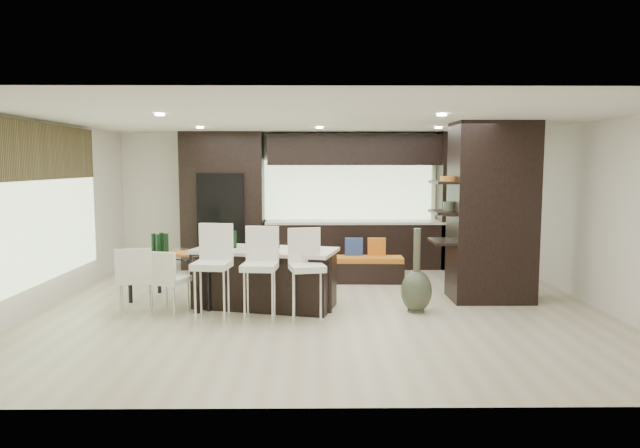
{
  "coord_description": "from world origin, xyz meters",
  "views": [
    {
      "loc": [
        -0.09,
        -8.16,
        2.07
      ],
      "look_at": [
        0.0,
        0.6,
        1.15
      ],
      "focal_mm": 32.0,
      "sensor_mm": 36.0,
      "label": 1
    }
  ],
  "objects_px": {
    "chair_near": "(170,285)",
    "chair_far": "(135,283)",
    "stool_left": "(212,283)",
    "stool_right": "(307,284)",
    "bench": "(370,269)",
    "kitchen_island": "(265,278)",
    "chair_end": "(254,271)",
    "floor_vase": "(417,270)",
    "dining_table": "(182,278)",
    "stool_mid": "(260,284)"
  },
  "relations": [
    {
      "from": "chair_near",
      "to": "chair_far",
      "type": "xyz_separation_m",
      "value": [
        -0.48,
        -0.01,
        0.02
      ]
    },
    {
      "from": "stool_left",
      "to": "chair_near",
      "type": "xyz_separation_m",
      "value": [
        -0.66,
        0.38,
        -0.1
      ]
    },
    {
      "from": "stool_right",
      "to": "chair_far",
      "type": "distance_m",
      "value": 2.41
    },
    {
      "from": "bench",
      "to": "chair_far",
      "type": "relative_size",
      "value": 1.34
    },
    {
      "from": "kitchen_island",
      "to": "stool_right",
      "type": "relative_size",
      "value": 2.06
    },
    {
      "from": "chair_end",
      "to": "chair_near",
      "type": "bearing_deg",
      "value": 120.69
    },
    {
      "from": "kitchen_island",
      "to": "chair_near",
      "type": "xyz_separation_m",
      "value": [
        -1.28,
        -0.39,
        -0.01
      ]
    },
    {
      "from": "floor_vase",
      "to": "dining_table",
      "type": "height_order",
      "value": "floor_vase"
    },
    {
      "from": "stool_left",
      "to": "chair_end",
      "type": "height_order",
      "value": "stool_left"
    },
    {
      "from": "floor_vase",
      "to": "chair_far",
      "type": "bearing_deg",
      "value": -178.57
    },
    {
      "from": "dining_table",
      "to": "chair_near",
      "type": "bearing_deg",
      "value": -68.2
    },
    {
      "from": "stool_left",
      "to": "chair_far",
      "type": "relative_size",
      "value": 1.18
    },
    {
      "from": "chair_near",
      "to": "chair_far",
      "type": "relative_size",
      "value": 0.95
    },
    {
      "from": "chair_end",
      "to": "bench",
      "type": "bearing_deg",
      "value": -56.52
    },
    {
      "from": "stool_mid",
      "to": "floor_vase",
      "type": "height_order",
      "value": "floor_vase"
    },
    {
      "from": "stool_right",
      "to": "chair_far",
      "type": "height_order",
      "value": "stool_right"
    },
    {
      "from": "stool_mid",
      "to": "chair_end",
      "type": "height_order",
      "value": "stool_mid"
    },
    {
      "from": "chair_far",
      "to": "stool_left",
      "type": "bearing_deg",
      "value": -32.62
    },
    {
      "from": "bench",
      "to": "chair_near",
      "type": "xyz_separation_m",
      "value": [
        -2.98,
        -2.13,
        0.19
      ]
    },
    {
      "from": "stool_left",
      "to": "stool_mid",
      "type": "height_order",
      "value": "stool_left"
    },
    {
      "from": "stool_right",
      "to": "bench",
      "type": "xyz_separation_m",
      "value": [
        1.07,
        2.49,
        -0.27
      ]
    },
    {
      "from": "stool_left",
      "to": "dining_table",
      "type": "xyz_separation_m",
      "value": [
        -0.66,
        1.11,
        -0.15
      ]
    },
    {
      "from": "stool_mid",
      "to": "chair_near",
      "type": "relative_size",
      "value": 1.21
    },
    {
      "from": "stool_left",
      "to": "floor_vase",
      "type": "relative_size",
      "value": 0.88
    },
    {
      "from": "chair_near",
      "to": "chair_end",
      "type": "xyz_separation_m",
      "value": [
        1.1,
        0.73,
        0.06
      ]
    },
    {
      "from": "stool_left",
      "to": "stool_mid",
      "type": "bearing_deg",
      "value": 8.43
    },
    {
      "from": "kitchen_island",
      "to": "stool_mid",
      "type": "distance_m",
      "value": 0.76
    },
    {
      "from": "dining_table",
      "to": "chair_end",
      "type": "xyz_separation_m",
      "value": [
        1.1,
        0.0,
        0.11
      ]
    },
    {
      "from": "stool_left",
      "to": "floor_vase",
      "type": "xyz_separation_m",
      "value": [
        2.78,
        0.46,
        0.07
      ]
    },
    {
      "from": "stool_mid",
      "to": "chair_far",
      "type": "relative_size",
      "value": 1.15
    },
    {
      "from": "chair_near",
      "to": "dining_table",
      "type": "bearing_deg",
      "value": 108.76
    },
    {
      "from": "stool_mid",
      "to": "dining_table",
      "type": "bearing_deg",
      "value": 145.14
    },
    {
      "from": "kitchen_island",
      "to": "floor_vase",
      "type": "height_order",
      "value": "floor_vase"
    },
    {
      "from": "dining_table",
      "to": "chair_end",
      "type": "bearing_deg",
      "value": 21.8
    },
    {
      "from": "stool_mid",
      "to": "dining_table",
      "type": "xyz_separation_m",
      "value": [
        -1.28,
        1.1,
        -0.14
      ]
    },
    {
      "from": "stool_mid",
      "to": "chair_far",
      "type": "xyz_separation_m",
      "value": [
        -1.76,
        0.36,
        -0.06
      ]
    },
    {
      "from": "kitchen_island",
      "to": "chair_end",
      "type": "relative_size",
      "value": 2.15
    },
    {
      "from": "dining_table",
      "to": "chair_near",
      "type": "height_order",
      "value": "chair_near"
    },
    {
      "from": "stool_left",
      "to": "stool_right",
      "type": "bearing_deg",
      "value": 8.31
    },
    {
      "from": "stool_right",
      "to": "dining_table",
      "type": "distance_m",
      "value": 2.2
    },
    {
      "from": "kitchen_island",
      "to": "dining_table",
      "type": "xyz_separation_m",
      "value": [
        -1.28,
        0.34,
        -0.06
      ]
    },
    {
      "from": "dining_table",
      "to": "chair_far",
      "type": "distance_m",
      "value": 0.89
    },
    {
      "from": "chair_near",
      "to": "stool_left",
      "type": "bearing_deg",
      "value": -11.04
    },
    {
      "from": "kitchen_island",
      "to": "bench",
      "type": "distance_m",
      "value": 2.44
    },
    {
      "from": "chair_far",
      "to": "kitchen_island",
      "type": "bearing_deg",
      "value": -1.86
    },
    {
      "from": "stool_right",
      "to": "chair_far",
      "type": "bearing_deg",
      "value": 159.34
    },
    {
      "from": "kitchen_island",
      "to": "bench",
      "type": "relative_size",
      "value": 1.73
    },
    {
      "from": "chair_far",
      "to": "chair_end",
      "type": "relative_size",
      "value": 0.93
    },
    {
      "from": "kitchen_island",
      "to": "chair_near",
      "type": "bearing_deg",
      "value": -148.49
    },
    {
      "from": "stool_left",
      "to": "stool_right",
      "type": "relative_size",
      "value": 1.05
    }
  ]
}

